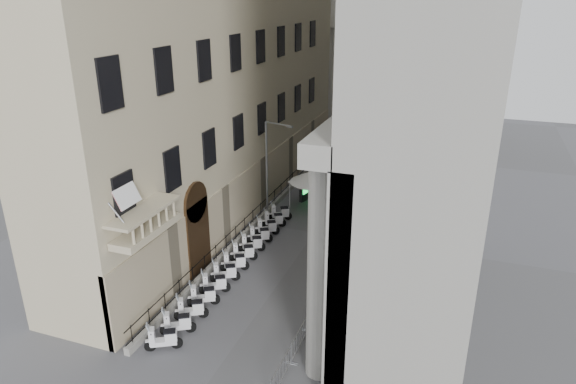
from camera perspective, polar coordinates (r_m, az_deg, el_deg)
name	(u,v)px	position (r m, az deg, el deg)	size (l,w,h in m)	color
iron_fence	(250,230)	(35.86, -4.20, -4.29)	(0.30, 28.00, 1.40)	black
blue_awning	(391,204)	(40.82, 11.36, -1.37)	(1.60, 3.00, 3.00)	navy
flag	(145,344)	(26.12, -15.57, -15.98)	(1.00, 1.40, 8.20)	#9E0C11
scooter_0	(165,349)	(25.60, -13.55, -16.62)	(0.56, 1.40, 1.50)	white
scooter_1	(179,333)	(26.44, -12.02, -15.09)	(0.56, 1.40, 1.50)	white
scooter_2	(192,318)	(27.31, -10.60, -13.65)	(0.56, 1.40, 1.50)	white
scooter_3	(204,305)	(28.21, -9.29, -12.29)	(0.56, 1.40, 1.50)	white
scooter_4	(215,293)	(29.14, -8.07, -11.01)	(0.56, 1.40, 1.50)	white
scooter_5	(226,281)	(30.10, -6.94, -9.80)	(0.56, 1.40, 1.50)	white
scooter_6	(235,270)	(31.08, -5.89, -8.67)	(0.56, 1.40, 1.50)	white
scooter_7	(244,261)	(32.08, -4.91, -7.60)	(0.56, 1.40, 1.50)	white
scooter_8	(252,251)	(33.10, -3.99, -6.60)	(0.56, 1.40, 1.50)	white
scooter_9	(260,243)	(34.14, -3.13, -5.66)	(0.56, 1.40, 1.50)	white
scooter_10	(267,235)	(35.19, -2.32, -4.77)	(0.56, 1.40, 1.50)	white
scooter_11	(274,227)	(36.26, -1.57, -3.93)	(0.56, 1.40, 1.50)	white
scooter_12	(280,220)	(37.34, -0.85, -3.14)	(0.56, 1.40, 1.50)	white
barrier_0	(282,382)	(23.29, -0.72, -20.40)	(0.60, 2.40, 1.10)	#A8AAB0
barrier_1	(300,347)	(25.09, 1.37, -16.81)	(0.60, 2.40, 1.10)	#A8AAB0
barrier_2	(316,317)	(27.01, 3.10, -13.70)	(0.60, 2.40, 1.10)	#A8AAB0
barrier_3	(329,292)	(29.02, 4.56, -11.00)	(0.60, 2.40, 1.10)	#A8AAB0
barrier_4	(340,270)	(31.09, 5.81, -8.65)	(0.60, 2.40, 1.10)	#A8AAB0
barrier_5	(350,252)	(33.23, 6.89, -6.60)	(0.60, 2.40, 1.10)	#A8AAB0
barrier_6	(358,235)	(35.41, 7.82, -4.79)	(0.60, 2.40, 1.10)	#A8AAB0
barrier_7	(366,221)	(37.64, 8.65, -3.20)	(0.60, 2.40, 1.10)	#A8AAB0
barrier_8	(373,208)	(39.89, 9.38, -1.78)	(0.60, 2.40, 1.10)	#A8AAB0
barrier_9	(379,197)	(42.18, 10.03, -0.51)	(0.60, 2.40, 1.10)	#A8AAB0
security_tent	(311,173)	(39.35, 2.61, 2.11)	(3.71, 3.71, 3.02)	white
street_lamp	(269,162)	(36.61, -2.09, 3.38)	(2.27, 0.79, 7.12)	#93969B
info_kiosk	(304,189)	(40.41, 1.79, 0.31)	(0.51, 0.94, 1.92)	black
pedestrian_a	(323,211)	(36.49, 3.91, -2.16)	(0.70, 0.46, 1.91)	black
pedestrian_b	(367,157)	(49.25, 8.82, 3.91)	(0.88, 0.69, 1.81)	black
pedestrian_c	(362,166)	(46.61, 8.22, 2.88)	(0.85, 0.56, 1.75)	black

